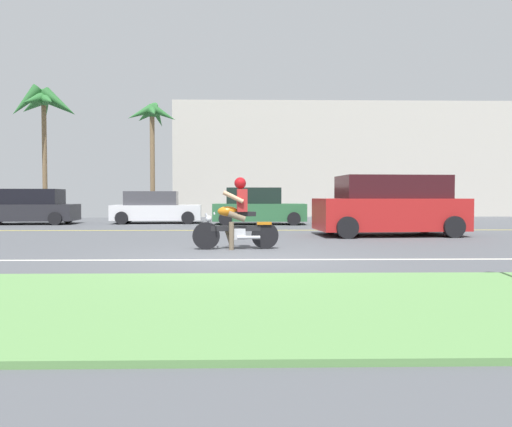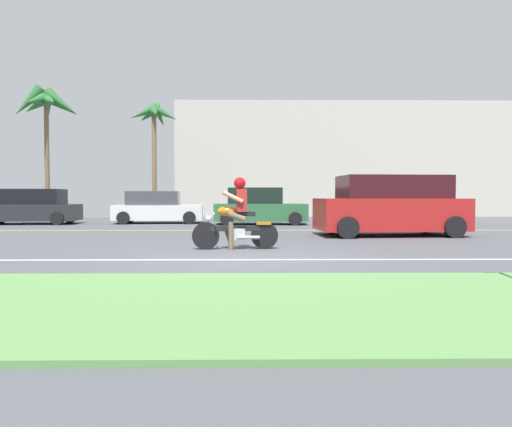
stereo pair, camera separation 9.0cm
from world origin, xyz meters
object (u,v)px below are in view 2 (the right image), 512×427
Objects in this scene: parked_car_0 at (30,208)px; palm_tree_0 at (154,122)px; motorcyclist at (236,219)px; parked_car_1 at (157,208)px; palm_tree_1 at (46,106)px; parked_car_2 at (259,207)px; suv_nearby at (391,206)px.

palm_tree_0 reaches higher than parked_car_0.
motorcyclist reaches higher than parked_car_1.
palm_tree_0 is at bearing -4.36° from palm_tree_1.
parked_car_2 is at bearing -20.64° from palm_tree_1.
suv_nearby is 0.79× the size of palm_tree_0.
palm_tree_0 is 5.69m from palm_tree_1.
parked_car_2 is 0.58× the size of palm_tree_1.
palm_tree_1 is (-10.88, 4.10, 5.10)m from parked_car_2.
motorcyclist is 9.77m from parked_car_2.
parked_car_0 is at bearing -173.69° from parked_car_1.
palm_tree_1 reaches higher than parked_car_2.
parked_car_2 is 7.71m from palm_tree_0.
parked_car_1 is 5.17m from palm_tree_0.
parked_car_2 is at bearing -1.69° from parked_car_0.
palm_tree_1 is (-6.28, 3.20, 5.16)m from parked_car_1.
parked_car_2 is at bearing 85.74° from motorcyclist.
parked_car_2 is (0.73, 9.74, 0.04)m from motorcyclist.
parked_car_2 is (10.06, -0.30, 0.02)m from parked_car_0.
suv_nearby is 13.97m from palm_tree_0.
palm_tree_1 is at bearing 145.78° from suv_nearby.
palm_tree_0 is (-0.66, 2.77, 4.31)m from parked_car_1.
suv_nearby is at bearing -46.33° from palm_tree_0.
palm_tree_1 reaches higher than parked_car_0.
palm_tree_1 is at bearing 102.17° from parked_car_0.
motorcyclist is 13.71m from parked_car_0.
suv_nearby is at bearing 38.68° from motorcyclist.
parked_car_2 is 0.67× the size of palm_tree_0.
palm_tree_0 reaches higher than parked_car_1.
motorcyclist is at bearing -94.26° from parked_car_2.
palm_tree_1 reaches higher than suv_nearby.
parked_car_1 is at bearing -27.02° from palm_tree_1.
palm_tree_0 is at bearing 35.15° from parked_car_0.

